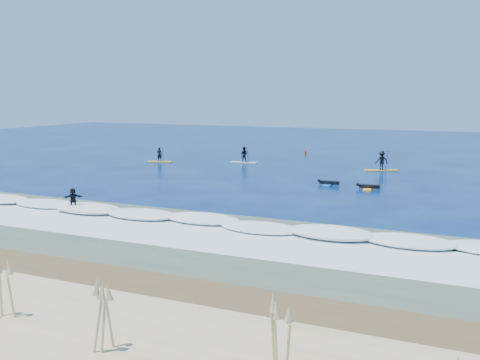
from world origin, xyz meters
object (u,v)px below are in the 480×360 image
at_px(sup_paddler_center, 244,156).
at_px(wave_surfer, 73,200).
at_px(prone_paddler_far, 328,183).
at_px(marker_buoy, 305,152).
at_px(prone_paddler_near, 368,187).
at_px(sup_paddler_right, 382,162).
at_px(sup_paddler_left, 159,157).

relative_size(sup_paddler_center, wave_surfer, 1.62).
relative_size(prone_paddler_far, marker_buoy, 4.07).
distance_m(prone_paddler_near, wave_surfer, 22.77).
bearing_deg(sup_paddler_right, marker_buoy, 108.90).
bearing_deg(prone_paddler_far, wave_surfer, 140.45).
height_order(wave_surfer, marker_buoy, wave_surfer).
bearing_deg(sup_paddler_left, sup_paddler_center, 4.09).
distance_m(sup_paddler_center, prone_paddler_far, 16.35).
bearing_deg(prone_paddler_far, sup_paddler_right, -17.33).
relative_size(sup_paddler_center, prone_paddler_near, 1.25).
bearing_deg(sup_paddler_left, prone_paddler_far, -35.31).
bearing_deg(sup_paddler_right, prone_paddler_far, -130.73).
distance_m(sup_paddler_left, marker_buoy, 19.10).
distance_m(sup_paddler_right, prone_paddler_near, 11.07).
relative_size(sup_paddler_left, sup_paddler_center, 0.95).
bearing_deg(sup_paddler_center, sup_paddler_left, -166.04).
relative_size(sup_paddler_right, prone_paddler_near, 1.38).
relative_size(sup_paddler_left, prone_paddler_far, 1.21).
xyz_separation_m(sup_paddler_left, sup_paddler_center, (8.92, 3.28, 0.17)).
bearing_deg(wave_surfer, sup_paddler_center, 48.98).
bearing_deg(sup_paddler_center, prone_paddler_near, -41.81).
bearing_deg(sup_paddler_left, sup_paddler_right, -8.94).
bearing_deg(wave_surfer, prone_paddler_far, 12.63).
xyz_separation_m(sup_paddler_right, wave_surfer, (-15.27, -27.22, -0.10)).
xyz_separation_m(prone_paddler_near, marker_buoy, (-11.97, 22.25, 0.08)).
bearing_deg(wave_surfer, sup_paddler_left, 69.21).
distance_m(sup_paddler_right, wave_surfer, 31.21).
height_order(sup_paddler_left, wave_surfer, sup_paddler_left).
relative_size(sup_paddler_left, marker_buoy, 4.92).
height_order(prone_paddler_near, wave_surfer, wave_surfer).
xyz_separation_m(sup_paddler_center, sup_paddler_right, (15.06, -0.27, 0.13)).
distance_m(wave_surfer, marker_buoy, 38.66).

